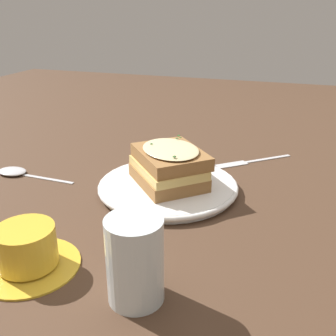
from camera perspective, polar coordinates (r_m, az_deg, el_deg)
The scene contains 7 objects.
ground_plane at distance 0.78m, azimuth 1.55°, elevation -2.54°, with size 2.40×2.40×0.00m, color #473021.
dinner_plate at distance 0.75m, azimuth 0.00°, elevation -2.65°, with size 0.27×0.27×0.02m.
sandwich at distance 0.74m, azimuth 0.16°, elevation 0.36°, with size 0.18×0.18×0.07m.
teacup_with_saucer at distance 0.57m, azimuth -19.86°, elevation -11.11°, with size 0.14×0.14×0.06m.
water_glass at distance 0.47m, azimuth -4.80°, elevation -13.20°, with size 0.07×0.07×0.11m, color silver.
fork at distance 0.91m, azimuth 11.19°, elevation 0.86°, with size 0.14×0.16×0.00m.
spoon at distance 0.89m, azimuth -21.20°, elevation -0.55°, with size 0.05×0.18×0.01m.
Camera 1 is at (-0.68, -0.20, 0.33)m, focal length 42.00 mm.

